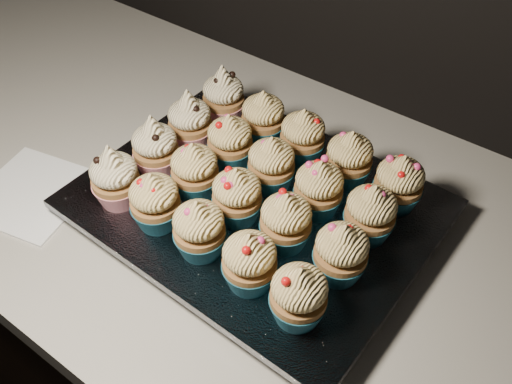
% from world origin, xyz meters
% --- Properties ---
extents(cabinet, '(2.40, 0.60, 0.86)m').
position_xyz_m(cabinet, '(0.00, 1.70, 0.43)').
color(cabinet, black).
rests_on(cabinet, ground).
extents(worktop, '(2.44, 0.64, 0.04)m').
position_xyz_m(worktop, '(0.00, 1.70, 0.88)').
color(worktop, beige).
rests_on(worktop, cabinet).
extents(napkin, '(0.17, 0.17, 0.00)m').
position_xyz_m(napkin, '(-0.08, 1.53, 0.90)').
color(napkin, white).
rests_on(napkin, worktop).
extents(baking_tray, '(0.42, 0.32, 0.02)m').
position_xyz_m(baking_tray, '(0.20, 1.68, 0.91)').
color(baking_tray, black).
rests_on(baking_tray, worktop).
extents(foil_lining, '(0.45, 0.36, 0.01)m').
position_xyz_m(foil_lining, '(0.20, 1.68, 0.93)').
color(foil_lining, silver).
rests_on(foil_lining, baking_tray).
extents(cupcake_0, '(0.06, 0.06, 0.10)m').
position_xyz_m(cupcake_0, '(0.05, 1.57, 0.97)').
color(cupcake_0, red).
rests_on(cupcake_0, foil_lining).
extents(cupcake_1, '(0.06, 0.06, 0.08)m').
position_xyz_m(cupcake_1, '(0.12, 1.57, 0.97)').
color(cupcake_1, '#17596F').
rests_on(cupcake_1, foil_lining).
extents(cupcake_2, '(0.06, 0.06, 0.08)m').
position_xyz_m(cupcake_2, '(0.19, 1.57, 0.97)').
color(cupcake_2, '#17596F').
rests_on(cupcake_2, foil_lining).
extents(cupcake_3, '(0.06, 0.06, 0.08)m').
position_xyz_m(cupcake_3, '(0.27, 1.57, 0.97)').
color(cupcake_3, '#17596F').
rests_on(cupcake_3, foil_lining).
extents(cupcake_4, '(0.06, 0.06, 0.08)m').
position_xyz_m(cupcake_4, '(0.33, 1.56, 0.97)').
color(cupcake_4, '#17596F').
rests_on(cupcake_4, foil_lining).
extents(cupcake_5, '(0.06, 0.06, 0.10)m').
position_xyz_m(cupcake_5, '(0.05, 1.65, 0.97)').
color(cupcake_5, red).
rests_on(cupcake_5, foil_lining).
extents(cupcake_6, '(0.06, 0.06, 0.08)m').
position_xyz_m(cupcake_6, '(0.12, 1.64, 0.97)').
color(cupcake_6, '#17596F').
rests_on(cupcake_6, foil_lining).
extents(cupcake_7, '(0.06, 0.06, 0.08)m').
position_xyz_m(cupcake_7, '(0.19, 1.64, 0.97)').
color(cupcake_7, '#17596F').
rests_on(cupcake_7, foil_lining).
extents(cupcake_8, '(0.06, 0.06, 0.08)m').
position_xyz_m(cupcake_8, '(0.27, 1.64, 0.97)').
color(cupcake_8, '#17596F').
rests_on(cupcake_8, foil_lining).
extents(cupcake_9, '(0.06, 0.06, 0.08)m').
position_xyz_m(cupcake_9, '(0.34, 1.64, 0.97)').
color(cupcake_9, '#17596F').
rests_on(cupcake_9, foil_lining).
extents(cupcake_10, '(0.06, 0.06, 0.10)m').
position_xyz_m(cupcake_10, '(0.05, 1.72, 0.97)').
color(cupcake_10, red).
rests_on(cupcake_10, foil_lining).
extents(cupcake_11, '(0.06, 0.06, 0.08)m').
position_xyz_m(cupcake_11, '(0.12, 1.72, 0.97)').
color(cupcake_11, '#17596F').
rests_on(cupcake_11, foil_lining).
extents(cupcake_12, '(0.06, 0.06, 0.08)m').
position_xyz_m(cupcake_12, '(0.19, 1.71, 0.97)').
color(cupcake_12, '#17596F').
rests_on(cupcake_12, foil_lining).
extents(cupcake_13, '(0.06, 0.06, 0.08)m').
position_xyz_m(cupcake_13, '(0.27, 1.71, 0.97)').
color(cupcake_13, '#17596F').
rests_on(cupcake_13, foil_lining).
extents(cupcake_14, '(0.06, 0.06, 0.08)m').
position_xyz_m(cupcake_14, '(0.34, 1.71, 0.97)').
color(cupcake_14, '#17596F').
rests_on(cupcake_14, foil_lining).
extents(cupcake_15, '(0.06, 0.06, 0.10)m').
position_xyz_m(cupcake_15, '(0.05, 1.79, 0.97)').
color(cupcake_15, red).
rests_on(cupcake_15, foil_lining).
extents(cupcake_16, '(0.06, 0.06, 0.08)m').
position_xyz_m(cupcake_16, '(0.13, 1.79, 0.97)').
color(cupcake_16, '#17596F').
rests_on(cupcake_16, foil_lining).
extents(cupcake_17, '(0.06, 0.06, 0.08)m').
position_xyz_m(cupcake_17, '(0.20, 1.78, 0.97)').
color(cupcake_17, '#17596F').
rests_on(cupcake_17, foil_lining).
extents(cupcake_18, '(0.06, 0.06, 0.08)m').
position_xyz_m(cupcake_18, '(0.27, 1.78, 0.97)').
color(cupcake_18, '#17596F').
rests_on(cupcake_18, foil_lining).
extents(cupcake_19, '(0.06, 0.06, 0.08)m').
position_xyz_m(cupcake_19, '(0.34, 1.78, 0.97)').
color(cupcake_19, '#17596F').
rests_on(cupcake_19, foil_lining).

